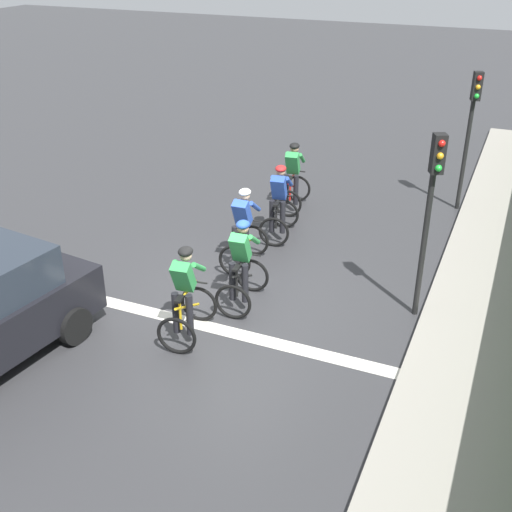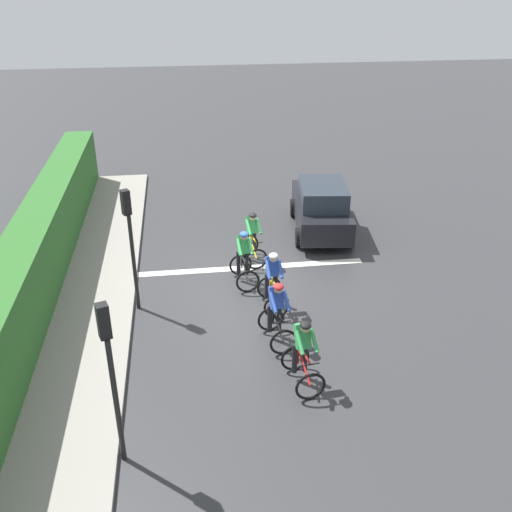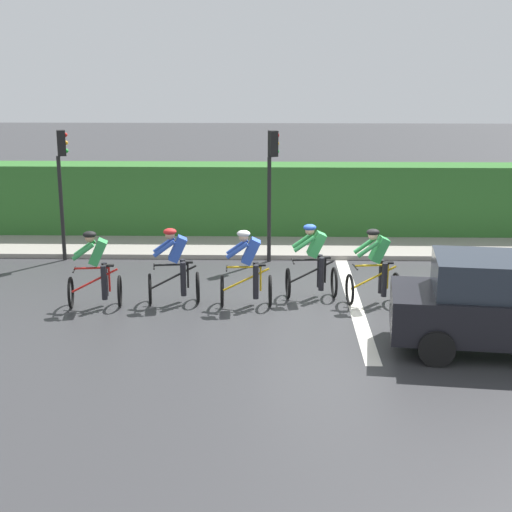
# 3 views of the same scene
# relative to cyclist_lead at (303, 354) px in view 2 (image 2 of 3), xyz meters

# --- Properties ---
(ground_plane) EXTENTS (80.00, 80.00, 0.00)m
(ground_plane) POSITION_rel_cyclist_lead_xyz_m (0.46, -4.63, -0.80)
(ground_plane) COLOR #333335
(sidewalk_kerb) EXTENTS (2.80, 23.40, 0.12)m
(sidewalk_kerb) POSITION_rel_cyclist_lead_xyz_m (5.25, -2.63, -0.74)
(sidewalk_kerb) COLOR gray
(sidewalk_kerb) RESTS_ON ground
(stone_wall_low) EXTENTS (0.44, 23.40, 0.49)m
(stone_wall_low) POSITION_rel_cyclist_lead_xyz_m (6.15, -2.63, -0.55)
(stone_wall_low) COLOR gray
(stone_wall_low) RESTS_ON ground
(hedge_wall) EXTENTS (1.10, 23.40, 2.10)m
(hedge_wall) POSITION_rel_cyclist_lead_xyz_m (6.45, -2.63, 0.25)
(hedge_wall) COLOR #2D6628
(hedge_wall) RESTS_ON ground
(road_marking_stop_line) EXTENTS (7.00, 0.30, 0.01)m
(road_marking_stop_line) POSITION_rel_cyclist_lead_xyz_m (0.46, -5.48, -0.79)
(road_marking_stop_line) COLOR silver
(road_marking_stop_line) RESTS_ON ground
(cyclist_lead) EXTENTS (0.81, 1.16, 1.66)m
(cyclist_lead) POSITION_rel_cyclist_lead_xyz_m (0.00, 0.00, 0.00)
(cyclist_lead) COLOR black
(cyclist_lead) RESTS_ON ground
(cyclist_second) EXTENTS (0.83, 1.17, 1.66)m
(cyclist_second) POSITION_rel_cyclist_lead_xyz_m (0.29, -1.63, 0.00)
(cyclist_second) COLOR black
(cyclist_second) RESTS_ON ground
(cyclist_mid) EXTENTS (0.72, 1.10, 1.66)m
(cyclist_mid) POSITION_rel_cyclist_lead_xyz_m (0.14, -3.19, 0.00)
(cyclist_mid) COLOR black
(cyclist_mid) RESTS_ON ground
(cyclist_fourth) EXTENTS (0.77, 1.14, 1.66)m
(cyclist_fourth) POSITION_rel_cyclist_lead_xyz_m (0.75, -4.60, 0.00)
(cyclist_fourth) COLOR black
(cyclist_fourth) RESTS_ON ground
(cyclist_trailing) EXTENTS (0.81, 1.16, 1.66)m
(cyclist_trailing) POSITION_rel_cyclist_lead_xyz_m (0.34, -5.91, 0.00)
(cyclist_trailing) COLOR black
(cyclist_trailing) RESTS_ON ground
(car_black) EXTENTS (2.26, 4.28, 1.76)m
(car_black) POSITION_rel_cyclist_lead_xyz_m (-2.30, -7.86, 0.08)
(car_black) COLOR black
(car_black) RESTS_ON ground
(traffic_light_near_crossing) EXTENTS (0.27, 0.29, 3.34)m
(traffic_light_near_crossing) POSITION_rel_cyclist_lead_xyz_m (3.74, -3.67, 1.43)
(traffic_light_near_crossing) COLOR black
(traffic_light_near_crossing) RESTS_ON ground
(traffic_light_far_junction) EXTENTS (0.25, 0.30, 3.34)m
(traffic_light_far_junction) POSITION_rel_cyclist_lead_xyz_m (3.75, 1.62, 1.43)
(traffic_light_far_junction) COLOR black
(traffic_light_far_junction) RESTS_ON ground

